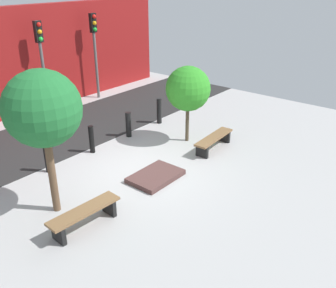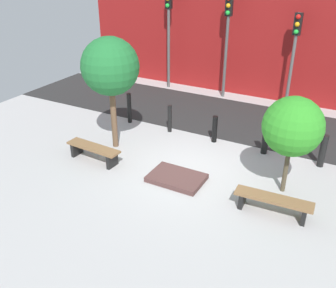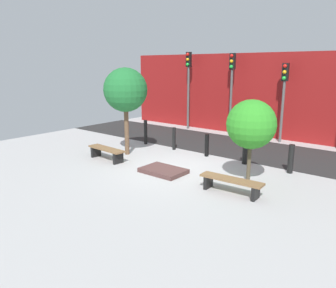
{
  "view_description": "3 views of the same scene",
  "coord_description": "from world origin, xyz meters",
  "px_view_note": "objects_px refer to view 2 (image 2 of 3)",
  "views": [
    {
      "loc": [
        -6.75,
        -6.48,
        5.18
      ],
      "look_at": [
        0.51,
        -0.58,
        0.87
      ],
      "focal_mm": 40.0,
      "sensor_mm": 36.0,
      "label": 1
    },
    {
      "loc": [
        3.87,
        -8.13,
        5.43
      ],
      "look_at": [
        -0.22,
        -0.62,
        1.06
      ],
      "focal_mm": 40.0,
      "sensor_mm": 36.0,
      "label": 2
    },
    {
      "loc": [
        6.66,
        -8.46,
        3.46
      ],
      "look_at": [
        -0.08,
        -0.21,
        0.9
      ],
      "focal_mm": 35.0,
      "sensor_mm": 36.0,
      "label": 3
    }
  ],
  "objects_px": {
    "bollard_left": "(170,119)",
    "bench_left": "(94,150)",
    "planter_bed": "(177,178)",
    "tree_behind_left_bench": "(110,67)",
    "bollard_far_right": "(323,151)",
    "traffic_light_mid_east": "(295,44)",
    "bench_right": "(273,202)",
    "tree_behind_right_bench": "(293,127)",
    "bollard_center": "(215,129)",
    "traffic_light_mid_west": "(227,29)",
    "bollard_right": "(265,140)",
    "bollard_far_left": "(129,108)",
    "traffic_light_west": "(169,22)"
  },
  "relations": [
    {
      "from": "tree_behind_left_bench",
      "to": "bench_left",
      "type": "bearing_deg",
      "value": -90.0
    },
    {
      "from": "bollard_far_right",
      "to": "bollard_right",
      "type": "bearing_deg",
      "value": 180.0
    },
    {
      "from": "planter_bed",
      "to": "bollard_center",
      "type": "distance_m",
      "value": 2.66
    },
    {
      "from": "bollard_far_left",
      "to": "planter_bed",
      "type": "bearing_deg",
      "value": -38.94
    },
    {
      "from": "bollard_left",
      "to": "traffic_light_west",
      "type": "bearing_deg",
      "value": 119.0
    },
    {
      "from": "planter_bed",
      "to": "traffic_light_mid_east",
      "type": "relative_size",
      "value": 0.41
    },
    {
      "from": "bollard_right",
      "to": "traffic_light_west",
      "type": "relative_size",
      "value": 0.21
    },
    {
      "from": "planter_bed",
      "to": "bollard_left",
      "type": "xyz_separation_m",
      "value": [
        -1.63,
        2.63,
        0.41
      ]
    },
    {
      "from": "traffic_light_mid_east",
      "to": "bollard_far_left",
      "type": "bearing_deg",
      "value": -137.53
    },
    {
      "from": "traffic_light_mid_east",
      "to": "bench_right",
      "type": "bearing_deg",
      "value": -79.52
    },
    {
      "from": "bench_left",
      "to": "traffic_light_mid_west",
      "type": "distance_m",
      "value": 7.55
    },
    {
      "from": "tree_behind_right_bench",
      "to": "bollard_left",
      "type": "height_order",
      "value": "tree_behind_right_bench"
    },
    {
      "from": "tree_behind_left_bench",
      "to": "traffic_light_mid_west",
      "type": "relative_size",
      "value": 0.84
    },
    {
      "from": "bollard_right",
      "to": "planter_bed",
      "type": "bearing_deg",
      "value": -121.75
    },
    {
      "from": "bench_left",
      "to": "bollard_far_right",
      "type": "xyz_separation_m",
      "value": [
        5.87,
        2.83,
        0.15
      ]
    },
    {
      "from": "bench_right",
      "to": "bollard_far_right",
      "type": "bearing_deg",
      "value": 74.04
    },
    {
      "from": "bollard_right",
      "to": "traffic_light_west",
      "type": "height_order",
      "value": "traffic_light_west"
    },
    {
      "from": "bench_left",
      "to": "tree_behind_left_bench",
      "type": "bearing_deg",
      "value": 93.18
    },
    {
      "from": "bench_right",
      "to": "bollard_far_left",
      "type": "relative_size",
      "value": 1.66
    },
    {
      "from": "planter_bed",
      "to": "bollard_far_right",
      "type": "relative_size",
      "value": 1.5
    },
    {
      "from": "planter_bed",
      "to": "traffic_light_west",
      "type": "height_order",
      "value": "traffic_light_west"
    },
    {
      "from": "bollard_center",
      "to": "traffic_light_mid_east",
      "type": "height_order",
      "value": "traffic_light_mid_east"
    },
    {
      "from": "bench_left",
      "to": "bollard_far_left",
      "type": "height_order",
      "value": "bollard_far_left"
    },
    {
      "from": "planter_bed",
      "to": "traffic_light_mid_east",
      "type": "distance_m",
      "value": 7.35
    },
    {
      "from": "bollard_left",
      "to": "traffic_light_mid_east",
      "type": "distance_m",
      "value": 5.49
    },
    {
      "from": "tree_behind_left_bench",
      "to": "tree_behind_right_bench",
      "type": "distance_m",
      "value": 5.28
    },
    {
      "from": "bollard_right",
      "to": "traffic_light_west",
      "type": "xyz_separation_m",
      "value": [
        -5.58,
        4.19,
        2.41
      ]
    },
    {
      "from": "planter_bed",
      "to": "bollard_far_left",
      "type": "xyz_separation_m",
      "value": [
        -3.26,
        2.63,
        0.48
      ]
    },
    {
      "from": "planter_bed",
      "to": "bollard_left",
      "type": "relative_size",
      "value": 1.52
    },
    {
      "from": "bollard_center",
      "to": "bollard_far_left",
      "type": "bearing_deg",
      "value": 180.0
    },
    {
      "from": "planter_bed",
      "to": "tree_behind_right_bench",
      "type": "relative_size",
      "value": 0.57
    },
    {
      "from": "tree_behind_left_bench",
      "to": "bollard_far_right",
      "type": "distance_m",
      "value": 6.47
    },
    {
      "from": "tree_behind_left_bench",
      "to": "planter_bed",
      "type": "bearing_deg",
      "value": -18.25
    },
    {
      "from": "bollard_left",
      "to": "bench_left",
      "type": "bearing_deg",
      "value": -109.2
    },
    {
      "from": "bench_right",
      "to": "bollard_far_left",
      "type": "bearing_deg",
      "value": 151.07
    },
    {
      "from": "bollard_left",
      "to": "bollard_right",
      "type": "xyz_separation_m",
      "value": [
        3.26,
        0.0,
        -0.04
      ]
    },
    {
      "from": "tree_behind_right_bench",
      "to": "bollard_center",
      "type": "xyz_separation_m",
      "value": [
        -2.61,
        1.77,
        -1.36
      ]
    },
    {
      "from": "bench_right",
      "to": "tree_behind_right_bench",
      "type": "distance_m",
      "value": 1.82
    },
    {
      "from": "tree_behind_right_bench",
      "to": "bollard_far_left",
      "type": "xyz_separation_m",
      "value": [
        -5.87,
        1.77,
        -1.25
      ]
    },
    {
      "from": "bench_left",
      "to": "traffic_light_mid_west",
      "type": "height_order",
      "value": "traffic_light_mid_west"
    },
    {
      "from": "bollard_right",
      "to": "traffic_light_west",
      "type": "bearing_deg",
      "value": 143.1
    },
    {
      "from": "tree_behind_left_bench",
      "to": "traffic_light_mid_west",
      "type": "xyz_separation_m",
      "value": [
        1.3,
        5.96,
        0.24
      ]
    },
    {
      "from": "bench_right",
      "to": "tree_behind_left_bench",
      "type": "height_order",
      "value": "tree_behind_left_bench"
    },
    {
      "from": "planter_bed",
      "to": "tree_behind_left_bench",
      "type": "relative_size",
      "value": 0.43
    },
    {
      "from": "bench_right",
      "to": "bollard_right",
      "type": "xyz_separation_m",
      "value": [
        -0.99,
        2.83,
        0.12
      ]
    },
    {
      "from": "bollard_center",
      "to": "traffic_light_mid_east",
      "type": "xyz_separation_m",
      "value": [
        1.32,
        4.19,
        2.03
      ]
    },
    {
      "from": "bollard_left",
      "to": "bollard_far_right",
      "type": "height_order",
      "value": "bollard_far_right"
    },
    {
      "from": "tree_behind_right_bench",
      "to": "traffic_light_mid_east",
      "type": "distance_m",
      "value": 6.13
    },
    {
      "from": "bench_left",
      "to": "traffic_light_west",
      "type": "distance_m",
      "value": 7.58
    },
    {
      "from": "bollard_right",
      "to": "bollard_far_right",
      "type": "distance_m",
      "value": 1.63
    }
  ]
}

